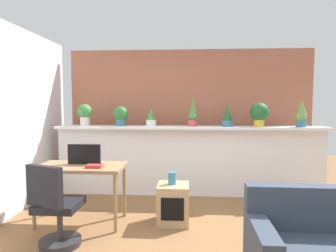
{
  "coord_description": "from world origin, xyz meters",
  "views": [
    {
      "loc": [
        -0.03,
        -2.83,
        1.54
      ],
      "look_at": [
        -0.29,
        1.15,
        1.22
      ],
      "focal_mm": 31.42,
      "sensor_mm": 36.0,
      "label": 1
    }
  ],
  "objects_px": {
    "potted_plant_0": "(85,113)",
    "tv_monitor": "(84,154)",
    "potted_plant_2": "(151,118)",
    "book_on_desk": "(94,166)",
    "potted_plant_4": "(227,116)",
    "desk": "(81,172)",
    "side_cube_shelf": "(173,204)",
    "vase_on_shelf": "(172,178)",
    "office_chair": "(55,212)",
    "potted_plant_5": "(259,113)",
    "potted_plant_3": "(193,114)",
    "potted_plant_6": "(302,115)",
    "potted_plant_1": "(121,115)"
  },
  "relations": [
    {
      "from": "tv_monitor",
      "to": "potted_plant_5",
      "type": "bearing_deg",
      "value": 24.43
    },
    {
      "from": "desk",
      "to": "vase_on_shelf",
      "type": "height_order",
      "value": "desk"
    },
    {
      "from": "office_chair",
      "to": "potted_plant_4",
      "type": "bearing_deg",
      "value": 42.53
    },
    {
      "from": "potted_plant_5",
      "to": "desk",
      "type": "height_order",
      "value": "potted_plant_5"
    },
    {
      "from": "potted_plant_1",
      "to": "vase_on_shelf",
      "type": "height_order",
      "value": "potted_plant_1"
    },
    {
      "from": "potted_plant_2",
      "to": "tv_monitor",
      "type": "relative_size",
      "value": 0.68
    },
    {
      "from": "tv_monitor",
      "to": "book_on_desk",
      "type": "distance_m",
      "value": 0.3
    },
    {
      "from": "desk",
      "to": "potted_plant_1",
      "type": "bearing_deg",
      "value": 78.99
    },
    {
      "from": "potted_plant_5",
      "to": "side_cube_shelf",
      "type": "distance_m",
      "value": 2.07
    },
    {
      "from": "potted_plant_4",
      "to": "side_cube_shelf",
      "type": "height_order",
      "value": "potted_plant_4"
    },
    {
      "from": "potted_plant_5",
      "to": "desk",
      "type": "distance_m",
      "value": 2.86
    },
    {
      "from": "potted_plant_2",
      "to": "side_cube_shelf",
      "type": "relative_size",
      "value": 0.58
    },
    {
      "from": "potted_plant_0",
      "to": "potted_plant_5",
      "type": "relative_size",
      "value": 0.93
    },
    {
      "from": "potted_plant_0",
      "to": "potted_plant_2",
      "type": "distance_m",
      "value": 1.12
    },
    {
      "from": "book_on_desk",
      "to": "vase_on_shelf",
      "type": "bearing_deg",
      "value": 13.26
    },
    {
      "from": "potted_plant_0",
      "to": "potted_plant_5",
      "type": "xyz_separation_m",
      "value": [
        2.86,
        -0.01,
        0.01
      ]
    },
    {
      "from": "potted_plant_0",
      "to": "tv_monitor",
      "type": "distance_m",
      "value": 1.29
    },
    {
      "from": "potted_plant_2",
      "to": "vase_on_shelf",
      "type": "distance_m",
      "value": 1.37
    },
    {
      "from": "potted_plant_2",
      "to": "book_on_desk",
      "type": "distance_m",
      "value": 1.52
    },
    {
      "from": "tv_monitor",
      "to": "office_chair",
      "type": "distance_m",
      "value": 0.88
    },
    {
      "from": "vase_on_shelf",
      "to": "book_on_desk",
      "type": "distance_m",
      "value": 0.99
    },
    {
      "from": "potted_plant_2",
      "to": "potted_plant_4",
      "type": "relative_size",
      "value": 0.81
    },
    {
      "from": "potted_plant_6",
      "to": "desk",
      "type": "distance_m",
      "value": 3.43
    },
    {
      "from": "potted_plant_3",
      "to": "tv_monitor",
      "type": "height_order",
      "value": "potted_plant_3"
    },
    {
      "from": "potted_plant_2",
      "to": "side_cube_shelf",
      "type": "height_order",
      "value": "potted_plant_2"
    },
    {
      "from": "desk",
      "to": "vase_on_shelf",
      "type": "bearing_deg",
      "value": 5.0
    },
    {
      "from": "potted_plant_0",
      "to": "potted_plant_3",
      "type": "xyz_separation_m",
      "value": [
        1.79,
        -0.02,
        0.0
      ]
    },
    {
      "from": "potted_plant_2",
      "to": "office_chair",
      "type": "height_order",
      "value": "potted_plant_2"
    },
    {
      "from": "desk",
      "to": "vase_on_shelf",
      "type": "xyz_separation_m",
      "value": [
        1.16,
        0.1,
        -0.09
      ]
    },
    {
      "from": "tv_monitor",
      "to": "side_cube_shelf",
      "type": "distance_m",
      "value": 1.31
    },
    {
      "from": "potted_plant_6",
      "to": "office_chair",
      "type": "height_order",
      "value": "potted_plant_6"
    },
    {
      "from": "side_cube_shelf",
      "to": "vase_on_shelf",
      "type": "xyz_separation_m",
      "value": [
        -0.01,
        0.02,
        0.33
      ]
    },
    {
      "from": "potted_plant_1",
      "to": "potted_plant_6",
      "type": "xyz_separation_m",
      "value": [
        2.91,
        -0.05,
        0.02
      ]
    },
    {
      "from": "potted_plant_4",
      "to": "vase_on_shelf",
      "type": "relative_size",
      "value": 2.29
    },
    {
      "from": "tv_monitor",
      "to": "vase_on_shelf",
      "type": "bearing_deg",
      "value": 1.06
    },
    {
      "from": "potted_plant_3",
      "to": "vase_on_shelf",
      "type": "height_order",
      "value": "potted_plant_3"
    },
    {
      "from": "potted_plant_0",
      "to": "office_chair",
      "type": "relative_size",
      "value": 0.39
    },
    {
      "from": "potted_plant_2",
      "to": "vase_on_shelf",
      "type": "relative_size",
      "value": 1.86
    },
    {
      "from": "potted_plant_5",
      "to": "potted_plant_2",
      "type": "bearing_deg",
      "value": -179.96
    },
    {
      "from": "potted_plant_3",
      "to": "book_on_desk",
      "type": "distance_m",
      "value": 1.88
    },
    {
      "from": "potted_plant_3",
      "to": "potted_plant_5",
      "type": "height_order",
      "value": "potted_plant_3"
    },
    {
      "from": "potted_plant_2",
      "to": "book_on_desk",
      "type": "xyz_separation_m",
      "value": [
        -0.53,
        -1.33,
        -0.52
      ]
    },
    {
      "from": "potted_plant_3",
      "to": "office_chair",
      "type": "height_order",
      "value": "potted_plant_3"
    },
    {
      "from": "office_chair",
      "to": "potted_plant_5",
      "type": "bearing_deg",
      "value": 36.24
    },
    {
      "from": "potted_plant_4",
      "to": "desk",
      "type": "bearing_deg",
      "value": -148.74
    },
    {
      "from": "potted_plant_0",
      "to": "potted_plant_1",
      "type": "bearing_deg",
      "value": 1.68
    },
    {
      "from": "potted_plant_3",
      "to": "tv_monitor",
      "type": "bearing_deg",
      "value": -141.84
    },
    {
      "from": "desk",
      "to": "potted_plant_5",
      "type": "bearing_deg",
      "value": 25.77
    },
    {
      "from": "potted_plant_3",
      "to": "potted_plant_6",
      "type": "xyz_separation_m",
      "value": [
        1.72,
        -0.0,
        -0.01
      ]
    },
    {
      "from": "potted_plant_2",
      "to": "vase_on_shelf",
      "type": "height_order",
      "value": "potted_plant_2"
    }
  ]
}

